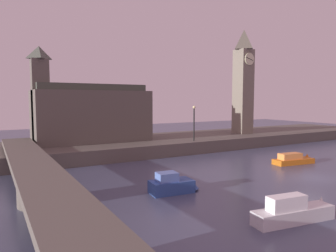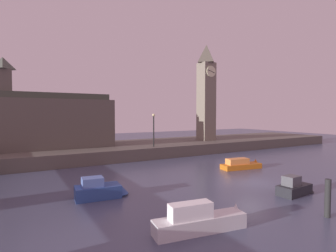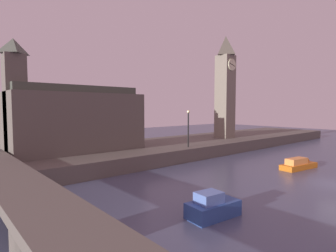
% 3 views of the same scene
% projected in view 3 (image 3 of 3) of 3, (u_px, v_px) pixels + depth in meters
% --- Properties ---
extents(far_embankment, '(70.00, 12.00, 1.50)m').
position_uv_depth(far_embankment, '(171.00, 148.00, 36.81)').
color(far_embankment, '#5B544C').
rests_on(far_embankment, ground).
extents(clock_tower, '(2.52, 2.56, 15.52)m').
position_uv_depth(clock_tower, '(225.00, 86.00, 41.84)').
color(clock_tower, slate).
rests_on(clock_tower, far_embankment).
extents(parliament_hall, '(13.60, 6.10, 11.03)m').
position_uv_depth(parliament_hall, '(73.00, 119.00, 29.13)').
color(parliament_hall, '#5B544C').
rests_on(parliament_hall, far_embankment).
extents(bridge_span, '(2.81, 31.45, 2.29)m').
position_uv_depth(bridge_span, '(46.00, 220.00, 11.00)').
color(bridge_span, '#5B544C').
rests_on(bridge_span, ground).
extents(streetlamp, '(0.36, 0.36, 4.36)m').
position_uv_depth(streetlamp, '(188.00, 124.00, 32.15)').
color(streetlamp, black).
rests_on(streetlamp, far_embankment).
extents(boat_tour_blue, '(3.87, 1.84, 1.50)m').
position_uv_depth(boat_tour_blue, '(216.00, 206.00, 15.55)').
color(boat_tour_blue, '#2D4C93').
rests_on(boat_tour_blue, ground).
extents(boat_patrol_orange, '(5.20, 2.04, 1.41)m').
position_uv_depth(boat_patrol_orange, '(301.00, 164.00, 27.76)').
color(boat_patrol_orange, orange).
rests_on(boat_patrol_orange, ground).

